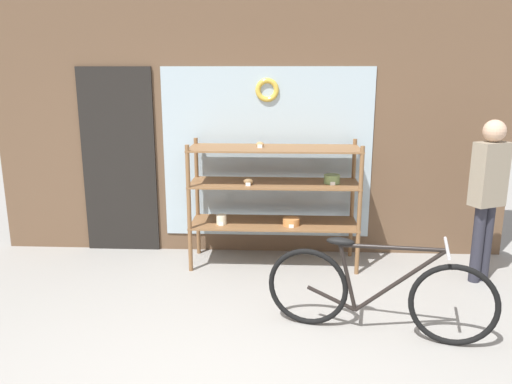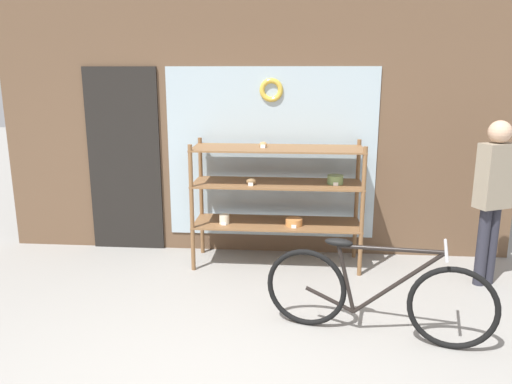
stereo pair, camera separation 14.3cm
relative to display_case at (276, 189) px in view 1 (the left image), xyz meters
name	(u,v)px [view 1 (the left image)]	position (x,y,z in m)	size (l,w,h in m)	color
storefront_facade	(246,95)	(-0.34, 0.42, 0.97)	(5.75, 0.13, 3.69)	brown
display_case	(276,189)	(0.00, 0.00, 0.00)	(1.78, 0.56, 1.34)	brown
bicycle	(377,292)	(0.82, -1.47, -0.48)	(1.74, 0.58, 0.79)	black
pedestrian	(488,189)	(2.05, -0.36, 0.11)	(0.37, 0.30, 1.61)	#282833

